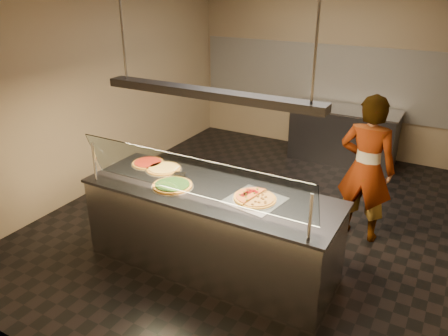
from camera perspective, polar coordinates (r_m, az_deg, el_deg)
The scene contains 19 objects.
ground at distance 5.92m, azimuth 4.06°, elevation -6.48°, with size 5.00×6.00×0.02m, color black.
wall_back at distance 8.09m, azimuth 13.81°, elevation 12.62°, with size 5.00×0.02×3.00m, color #93805E.
wall_front at distance 3.06m, azimuth -20.21°, elevation -6.35°, with size 5.00×0.02×3.00m, color #93805E.
wall_left at distance 6.74m, azimuth -15.53°, elevation 10.32°, with size 0.02×6.00×3.00m, color #93805E.
tile_band at distance 8.10m, azimuth 13.61°, elevation 11.21°, with size 4.90×0.02×1.20m, color silver.
serving_counter at distance 4.75m, azimuth -1.73°, elevation -7.96°, with size 2.73×0.94×0.93m.
sneeze_guard at distance 4.14m, azimuth -4.29°, elevation -1.13°, with size 2.49×0.18×0.54m.
perforated_tray at distance 4.34m, azimuth 4.06°, elevation -4.14°, with size 0.58×0.58×0.01m.
half_pizza_pepperoni at distance 4.37m, azimuth 2.87°, elevation -3.51°, with size 0.28×0.45×0.05m.
half_pizza_sausage at distance 4.30m, azimuth 5.28°, elevation -4.19°, with size 0.28×0.45×0.04m.
pizza_spinach at distance 4.63m, azimuth -6.73°, elevation -2.25°, with size 0.45×0.45×0.03m.
pizza_cheese at distance 5.05m, azimuth -7.86°, elevation -0.05°, with size 0.42×0.42×0.03m.
pizza_tomato at distance 5.23m, azimuth -9.85°, elevation 0.68°, with size 0.40×0.40×0.03m.
pizza_spatula at distance 4.94m, azimuth -6.07°, elevation -0.33°, with size 0.20×0.23×0.02m.
prep_table at distance 7.81m, azimuth 15.32°, elevation 4.20°, with size 1.78×0.74×0.93m.
worker at distance 5.38m, azimuth 18.07°, elevation -0.11°, with size 0.65×0.43×1.79m, color #37373D.
heat_lamp_housing at distance 4.17m, azimuth -1.98°, elevation 9.68°, with size 2.30×0.18×0.08m, color #35353A.
lamp_rod_left at distance 4.67m, azimuth -13.17°, elevation 17.40°, with size 0.02×0.02×1.01m, color #B7B7BC.
lamp_rod_right at distance 3.66m, azimuth 11.97°, elevation 15.93°, with size 0.02×0.02×1.01m, color #B7B7BC.
Camera 1 is at (2.13, -4.66, 2.96)m, focal length 35.00 mm.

